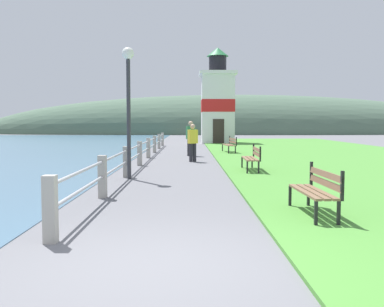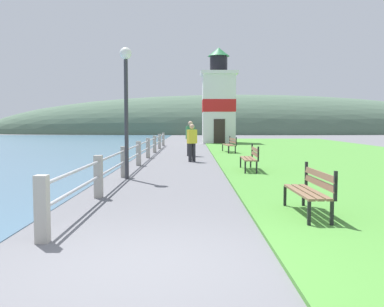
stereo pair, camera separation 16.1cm
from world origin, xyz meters
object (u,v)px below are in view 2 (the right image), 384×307
(lighthouse, at_px, (219,103))
(person_by_railing, at_px, (193,141))
(person_strolling, at_px, (191,137))
(park_bench_midway, at_px, (251,157))
(park_bench_near, at_px, (312,188))
(park_bench_far, at_px, (231,144))
(lamp_post, at_px, (127,88))

(lighthouse, bearing_deg, person_by_railing, -97.39)
(person_strolling, bearing_deg, park_bench_midway, 176.31)
(park_bench_midway, bearing_deg, person_by_railing, -60.80)
(lighthouse, relative_size, person_by_railing, 4.76)
(park_bench_near, height_order, park_bench_far, same)
(park_bench_near, height_order, lighthouse, lighthouse)
(park_bench_midway, xyz_separation_m, person_by_railing, (-2.04, 3.91, 0.36))
(park_bench_far, distance_m, person_by_railing, 5.61)
(park_bench_near, relative_size, person_strolling, 0.94)
(park_bench_midway, height_order, park_bench_far, same)
(park_bench_near, distance_m, lamp_post, 7.10)
(lighthouse, height_order, lamp_post, lighthouse)
(park_bench_near, distance_m, park_bench_far, 16.20)
(person_by_railing, bearing_deg, person_strolling, -26.49)
(person_strolling, height_order, lamp_post, lamp_post)
(park_bench_midway, distance_m, lamp_post, 4.92)
(person_strolling, relative_size, person_by_railing, 1.08)
(person_strolling, distance_m, person_by_railing, 3.25)
(person_strolling, bearing_deg, park_bench_far, -69.24)
(park_bench_far, bearing_deg, person_by_railing, 62.24)
(park_bench_midway, relative_size, person_by_railing, 1.13)
(lighthouse, bearing_deg, person_strolling, -99.45)
(park_bench_midway, relative_size, park_bench_far, 0.93)
(park_bench_midway, bearing_deg, park_bench_far, -88.99)
(person_strolling, bearing_deg, lamp_post, 147.81)
(park_bench_midway, xyz_separation_m, park_bench_far, (0.10, 9.09, 0.00))
(park_bench_far, bearing_deg, park_bench_midway, 84.07)
(park_bench_near, xyz_separation_m, person_strolling, (-2.23, 14.28, 0.43))
(park_bench_midway, height_order, person_by_railing, person_by_railing)
(park_bench_midway, height_order, lighthouse, lighthouse)
(lighthouse, height_order, person_by_railing, lighthouse)
(park_bench_far, height_order, lighthouse, lighthouse)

